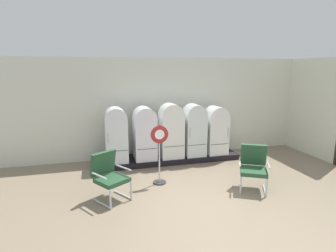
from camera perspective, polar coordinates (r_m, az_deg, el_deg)
name	(u,v)px	position (r m, az deg, el deg)	size (l,w,h in m)	color
ground	(206,210)	(5.76, 7.94, -16.91)	(12.00, 10.00, 0.05)	#7E6D58
back_wall	(162,107)	(8.62, -1.19, 3.89)	(11.76, 0.12, 3.06)	silver
side_wall_right	(314,108)	(9.83, 28.14, 3.33)	(0.16, 2.20, 3.06)	silver
display_plinth	(167,158)	(8.35, -0.11, -6.70)	(4.33, 0.95, 0.16)	black
refrigerator_0	(116,133)	(7.75, -10.76, -1.48)	(0.60, 0.64, 1.54)	silver
refrigerator_1	(145,132)	(7.89, -4.90, -1.17)	(0.62, 0.72, 1.52)	white
refrigerator_2	(171,129)	(7.99, 0.67, -0.66)	(0.66, 0.61, 1.60)	white
refrigerator_3	(194,128)	(8.22, 5.49, -0.51)	(0.61, 0.63, 1.55)	silver
refrigerator_4	(216,129)	(8.50, 9.96, -0.58)	(0.62, 0.63, 1.46)	white
armchair_left	(109,174)	(5.98, -12.22, -9.76)	(0.86, 0.89, 1.03)	silver
armchair_right	(253,165)	(6.64, 17.36, -7.84)	(0.84, 0.88, 1.03)	silver
sign_stand	(159,157)	(6.59, -1.79, -6.41)	(0.42, 0.32, 1.44)	#2D2D30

